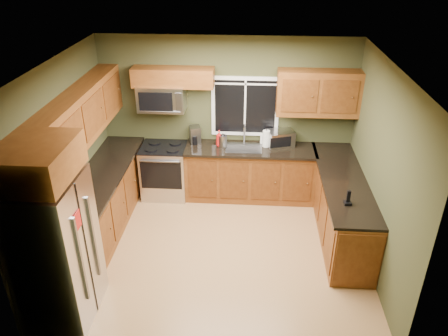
# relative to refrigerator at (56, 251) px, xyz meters

# --- Properties ---
(floor) EXTENTS (4.20, 4.20, 0.00)m
(floor) POSITION_rel_refrigerator_xyz_m (1.74, 1.30, -0.90)
(floor) COLOR #A07346
(floor) RESTS_ON ground
(ceiling) EXTENTS (4.20, 4.20, 0.00)m
(ceiling) POSITION_rel_refrigerator_xyz_m (1.74, 1.30, 1.80)
(ceiling) COLOR white
(ceiling) RESTS_ON back_wall
(back_wall) EXTENTS (4.20, 0.00, 4.20)m
(back_wall) POSITION_rel_refrigerator_xyz_m (1.74, 3.10, 0.45)
(back_wall) COLOR #3B3E22
(back_wall) RESTS_ON ground
(front_wall) EXTENTS (4.20, 0.00, 4.20)m
(front_wall) POSITION_rel_refrigerator_xyz_m (1.74, -0.50, 0.45)
(front_wall) COLOR #3B3E22
(front_wall) RESTS_ON ground
(left_wall) EXTENTS (0.00, 3.60, 3.60)m
(left_wall) POSITION_rel_refrigerator_xyz_m (-0.36, 1.30, 0.45)
(left_wall) COLOR #3B3E22
(left_wall) RESTS_ON ground
(right_wall) EXTENTS (0.00, 3.60, 3.60)m
(right_wall) POSITION_rel_refrigerator_xyz_m (3.84, 1.30, 0.45)
(right_wall) COLOR #3B3E22
(right_wall) RESTS_ON ground
(window) EXTENTS (1.12, 0.03, 1.02)m
(window) POSITION_rel_refrigerator_xyz_m (2.04, 3.08, 0.65)
(window) COLOR white
(window) RESTS_ON back_wall
(base_cabinets_left) EXTENTS (0.60, 2.65, 0.90)m
(base_cabinets_left) POSITION_rel_refrigerator_xyz_m (-0.06, 1.78, -0.45)
(base_cabinets_left) COLOR brown
(base_cabinets_left) RESTS_ON ground
(countertop_left) EXTENTS (0.65, 2.65, 0.04)m
(countertop_left) POSITION_rel_refrigerator_xyz_m (-0.04, 1.78, 0.02)
(countertop_left) COLOR black
(countertop_left) RESTS_ON base_cabinets_left
(base_cabinets_back) EXTENTS (2.17, 0.60, 0.90)m
(base_cabinets_back) POSITION_rel_refrigerator_xyz_m (2.15, 2.80, -0.45)
(base_cabinets_back) COLOR brown
(base_cabinets_back) RESTS_ON ground
(countertop_back) EXTENTS (2.17, 0.65, 0.04)m
(countertop_back) POSITION_rel_refrigerator_xyz_m (2.15, 2.78, 0.02)
(countertop_back) COLOR black
(countertop_back) RESTS_ON base_cabinets_back
(base_cabinets_peninsula) EXTENTS (0.60, 2.52, 0.90)m
(base_cabinets_peninsula) POSITION_rel_refrigerator_xyz_m (3.54, 1.84, -0.45)
(base_cabinets_peninsula) COLOR brown
(base_cabinets_peninsula) RESTS_ON ground
(countertop_peninsula) EXTENTS (0.65, 2.50, 0.04)m
(countertop_peninsula) POSITION_rel_refrigerator_xyz_m (3.51, 1.85, 0.02)
(countertop_peninsula) COLOR black
(countertop_peninsula) RESTS_ON base_cabinets_peninsula
(upper_cabinets_left) EXTENTS (0.33, 2.65, 0.72)m
(upper_cabinets_left) POSITION_rel_refrigerator_xyz_m (-0.20, 1.78, 0.96)
(upper_cabinets_left) COLOR brown
(upper_cabinets_left) RESTS_ON left_wall
(upper_cabinets_back_left) EXTENTS (1.30, 0.33, 0.30)m
(upper_cabinets_back_left) POSITION_rel_refrigerator_xyz_m (0.89, 2.94, 1.17)
(upper_cabinets_back_left) COLOR brown
(upper_cabinets_back_left) RESTS_ON back_wall
(upper_cabinets_back_right) EXTENTS (1.30, 0.33, 0.72)m
(upper_cabinets_back_right) POSITION_rel_refrigerator_xyz_m (3.19, 2.94, 0.96)
(upper_cabinets_back_right) COLOR brown
(upper_cabinets_back_right) RESTS_ON back_wall
(upper_cabinet_over_fridge) EXTENTS (0.72, 0.90, 0.38)m
(upper_cabinet_over_fridge) POSITION_rel_refrigerator_xyz_m (-0.00, 0.00, 1.13)
(upper_cabinet_over_fridge) COLOR brown
(upper_cabinet_over_fridge) RESTS_ON left_wall
(refrigerator) EXTENTS (0.74, 0.90, 1.80)m
(refrigerator) POSITION_rel_refrigerator_xyz_m (0.00, 0.00, 0.00)
(refrigerator) COLOR #B7B7BC
(refrigerator) RESTS_ON ground
(range) EXTENTS (0.76, 0.69, 0.94)m
(range) POSITION_rel_refrigerator_xyz_m (0.69, 2.77, -0.43)
(range) COLOR #B7B7BC
(range) RESTS_ON ground
(microwave) EXTENTS (0.76, 0.41, 0.42)m
(microwave) POSITION_rel_refrigerator_xyz_m (0.69, 2.91, 0.83)
(microwave) COLOR #B7B7BC
(microwave) RESTS_ON back_wall
(sink) EXTENTS (0.60, 0.42, 0.36)m
(sink) POSITION_rel_refrigerator_xyz_m (2.04, 2.79, 0.05)
(sink) COLOR slate
(sink) RESTS_ON countertop_back
(toaster_oven) EXTENTS (0.50, 0.44, 0.26)m
(toaster_oven) POSITION_rel_refrigerator_xyz_m (2.64, 2.92, 0.17)
(toaster_oven) COLOR #B7B7BC
(toaster_oven) RESTS_ON countertop_back
(coffee_maker) EXTENTS (0.23, 0.27, 0.29)m
(coffee_maker) POSITION_rel_refrigerator_xyz_m (1.21, 2.94, 0.17)
(coffee_maker) COLOR slate
(coffee_maker) RESTS_ON countertop_back
(kettle) EXTENTS (0.18, 0.18, 0.25)m
(kettle) POSITION_rel_refrigerator_xyz_m (1.69, 2.80, 0.15)
(kettle) COLOR #B7B7BC
(kettle) RESTS_ON countertop_back
(paper_towel_roll) EXTENTS (0.16, 0.16, 0.31)m
(paper_towel_roll) POSITION_rel_refrigerator_xyz_m (2.40, 2.87, 0.18)
(paper_towel_roll) COLOR white
(paper_towel_roll) RESTS_ON countertop_back
(soap_bottle_a) EXTENTS (0.12, 0.12, 0.28)m
(soap_bottle_a) POSITION_rel_refrigerator_xyz_m (1.63, 2.83, 0.18)
(soap_bottle_a) COLOR red
(soap_bottle_a) RESTS_ON countertop_back
(soap_bottle_b) EXTENTS (0.10, 0.11, 0.21)m
(soap_bottle_b) POSITION_rel_refrigerator_xyz_m (2.36, 3.00, 0.15)
(soap_bottle_b) COLOR white
(soap_bottle_b) RESTS_ON countertop_back
(soap_bottle_c) EXTENTS (0.15, 0.15, 0.16)m
(soap_bottle_c) POSITION_rel_refrigerator_xyz_m (1.63, 3.00, 0.12)
(soap_bottle_c) COLOR white
(soap_bottle_c) RESTS_ON countertop_back
(cordless_phone) EXTENTS (0.10, 0.10, 0.20)m
(cordless_phone) POSITION_rel_refrigerator_xyz_m (3.44, 1.15, 0.10)
(cordless_phone) COLOR black
(cordless_phone) RESTS_ON countertop_peninsula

